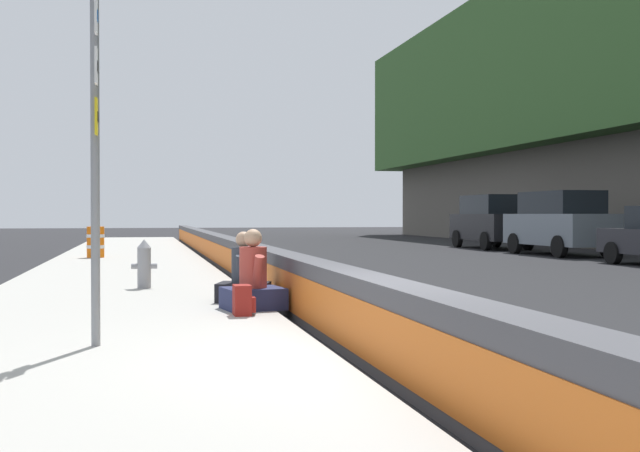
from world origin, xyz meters
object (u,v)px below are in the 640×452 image
at_px(seated_person_foreground, 253,284).
at_px(route_sign_post, 96,138).
at_px(seated_person_middle, 244,280).
at_px(construction_barrel, 96,242).
at_px(parked_car_midline, 492,221).
at_px(fire_hydrant, 144,263).
at_px(backpack, 243,300).
at_px(parked_car_fourth, 560,222).

bearing_deg(seated_person_foreground, route_sign_post, 144.48).
bearing_deg(seated_person_middle, construction_barrel, 12.27).
bearing_deg(parked_car_midline, route_sign_post, 147.18).
distance_m(fire_hydrant, construction_barrel, 10.81).
xyz_separation_m(route_sign_post, backpack, (2.11, -1.75, -1.90)).
distance_m(fire_hydrant, seated_person_middle, 2.97).
xyz_separation_m(route_sign_post, parked_car_fourth, (17.56, -14.98, -1.05)).
bearing_deg(construction_barrel, parked_car_fourth, -88.26).
bearing_deg(parked_car_fourth, seated_person_middle, 136.63).
distance_m(fire_hydrant, parked_car_fourth, 18.32).
bearing_deg(seated_person_foreground, seated_person_middle, 0.44).
height_order(route_sign_post, seated_person_foreground, route_sign_post).
distance_m(parked_car_fourth, parked_car_midline, 5.69).
distance_m(route_sign_post, backpack, 3.33).
height_order(fire_hydrant, seated_person_foreground, seated_person_foreground).
height_order(seated_person_foreground, parked_car_midline, parked_car_midline).
bearing_deg(backpack, route_sign_post, 140.39).
bearing_deg(seated_person_foreground, fire_hydrant, 22.37).
xyz_separation_m(route_sign_post, seated_person_middle, (3.78, -1.96, -1.76)).
height_order(backpack, parked_car_fourth, parked_car_fourth).
bearing_deg(parked_car_fourth, construction_barrel, 91.74).
height_order(route_sign_post, fire_hydrant, route_sign_post).
xyz_separation_m(seated_person_middle, backpack, (-1.66, 0.22, -0.14)).
relative_size(fire_hydrant, construction_barrel, 0.93).
bearing_deg(seated_person_foreground, construction_barrel, 11.45).
distance_m(route_sign_post, parked_car_midline, 27.68).
height_order(construction_barrel, parked_car_midline, parked_car_midline).
xyz_separation_m(seated_person_foreground, seated_person_middle, (1.01, 0.01, -0.02)).
bearing_deg(seated_person_middle, seated_person_foreground, -179.56).
height_order(seated_person_foreground, seated_person_middle, seated_person_foreground).
bearing_deg(seated_person_middle, parked_car_fourth, -43.37).
xyz_separation_m(backpack, parked_car_fourth, (15.44, -13.23, 0.85)).
relative_size(seated_person_foreground, parked_car_fourth, 0.23).
bearing_deg(parked_car_midline, backpack, 147.93).
bearing_deg(seated_person_foreground, parked_car_fourth, -41.33).
distance_m(fire_hydrant, parked_car_midline, 22.26).
bearing_deg(route_sign_post, fire_hydrant, -4.44).
bearing_deg(route_sign_post, parked_car_midline, -32.82).
bearing_deg(construction_barrel, seated_person_middle, -167.73).
xyz_separation_m(fire_hydrant, seated_person_middle, (-2.58, -1.47, -0.11)).
relative_size(backpack, parked_car_midline, 0.08).
relative_size(seated_person_middle, backpack, 2.67).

